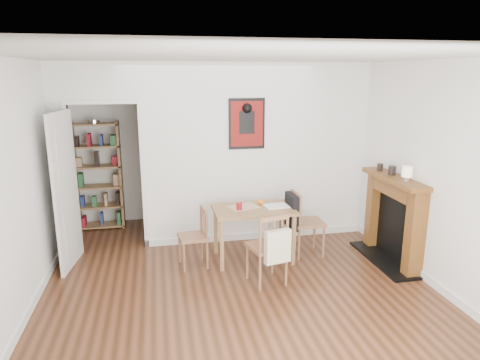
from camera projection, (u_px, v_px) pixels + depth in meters
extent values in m
plane|color=brown|center=(237.00, 283.00, 5.13)|extent=(5.20, 5.20, 0.00)
plane|color=white|center=(208.00, 143.00, 7.29)|extent=(4.50, 0.00, 4.50)
plane|color=white|center=(325.00, 288.00, 2.34)|extent=(4.50, 0.00, 4.50)
plane|color=white|center=(22.00, 188.00, 4.39)|extent=(0.00, 5.20, 5.20)
plane|color=white|center=(417.00, 169.00, 5.24)|extent=(0.00, 5.20, 5.20)
plane|color=silver|center=(236.00, 58.00, 4.50)|extent=(5.20, 5.20, 0.00)
cube|color=white|center=(257.00, 154.00, 6.25)|extent=(3.35, 0.10, 2.60)
cube|color=white|center=(62.00, 161.00, 5.75)|extent=(0.25, 0.10, 2.60)
cube|color=white|center=(101.00, 83.00, 5.61)|extent=(0.90, 0.10, 0.55)
cube|color=silver|center=(72.00, 180.00, 5.83)|extent=(0.06, 0.14, 2.05)
cube|color=silver|center=(144.00, 177.00, 6.01)|extent=(0.06, 0.14, 2.05)
cube|color=silver|center=(257.00, 235.00, 6.50)|extent=(3.35, 0.02, 0.10)
cube|color=silver|center=(21.00, 328.00, 4.12)|extent=(0.02, 4.00, 0.10)
cube|color=silver|center=(436.00, 285.00, 4.96)|extent=(0.02, 4.00, 0.10)
cube|color=silver|center=(66.00, 191.00, 5.39)|extent=(0.15, 0.80, 2.00)
cube|color=black|center=(247.00, 124.00, 6.05)|extent=(0.52, 0.02, 0.72)
cube|color=maroon|center=(247.00, 124.00, 6.04)|extent=(0.46, 0.00, 0.64)
cube|color=#956C45|center=(254.00, 209.00, 5.63)|extent=(1.06, 0.67, 0.04)
cube|color=#956C45|center=(222.00, 246.00, 5.37)|extent=(0.05, 0.05, 0.68)
cube|color=#956C45|center=(293.00, 240.00, 5.54)|extent=(0.05, 0.05, 0.68)
cube|color=#956C45|center=(216.00, 230.00, 5.90)|extent=(0.05, 0.05, 0.68)
cube|color=#956C45|center=(281.00, 226.00, 6.07)|extent=(0.05, 0.05, 0.68)
cube|color=black|center=(291.00, 211.00, 5.77)|extent=(0.10, 0.37, 0.47)
cube|color=beige|center=(276.00, 246.00, 4.82)|extent=(0.32, 0.17, 0.39)
cube|color=#956C45|center=(76.00, 177.00, 6.73)|extent=(0.04, 0.29, 1.72)
cube|color=#956C45|center=(121.00, 175.00, 6.86)|extent=(0.04, 0.29, 1.72)
cube|color=#956C45|center=(102.00, 225.00, 6.99)|extent=(0.72, 0.29, 0.03)
cube|color=#956C45|center=(99.00, 186.00, 6.84)|extent=(0.72, 0.29, 0.03)
cube|color=#956C45|center=(94.00, 124.00, 6.60)|extent=(0.72, 0.29, 0.03)
cube|color=maroon|center=(98.00, 176.00, 6.79)|extent=(0.63, 0.24, 0.24)
cube|color=brown|center=(415.00, 235.00, 5.17)|extent=(0.20, 0.16, 1.10)
cube|color=brown|center=(375.00, 210.00, 6.11)|extent=(0.20, 0.16, 1.10)
cube|color=brown|center=(395.00, 179.00, 5.49)|extent=(0.30, 1.21, 0.06)
cube|color=brown|center=(396.00, 188.00, 5.53)|extent=(0.20, 0.85, 0.20)
cube|color=black|center=(397.00, 228.00, 5.67)|extent=(0.08, 0.81, 0.88)
cube|color=black|center=(386.00, 259.00, 5.75)|extent=(0.45, 1.25, 0.03)
cylinder|color=maroon|center=(239.00, 206.00, 5.54)|extent=(0.08, 0.08, 0.10)
sphere|color=orange|center=(260.00, 202.00, 5.78)|extent=(0.08, 0.08, 0.08)
cube|color=beige|center=(244.00, 207.00, 5.67)|extent=(0.45, 0.38, 0.00)
cube|color=white|center=(276.00, 206.00, 5.69)|extent=(0.34, 0.27, 0.02)
cylinder|color=silver|center=(406.00, 179.00, 5.17)|extent=(0.06, 0.06, 0.07)
cylinder|color=beige|center=(407.00, 171.00, 5.15)|extent=(0.13, 0.13, 0.13)
cylinder|color=black|center=(392.00, 170.00, 5.56)|extent=(0.10, 0.10, 0.12)
cylinder|color=black|center=(380.00, 167.00, 5.80)|extent=(0.08, 0.08, 0.10)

